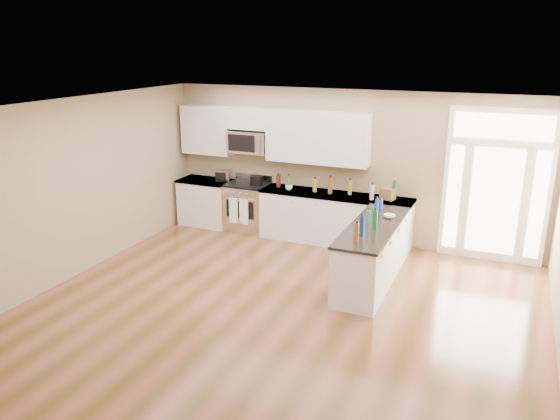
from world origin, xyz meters
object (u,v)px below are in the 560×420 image
Objects in this scene: peninsula_cabinet at (372,256)px; stockpot at (257,180)px; toaster_oven at (223,176)px; kitchen_range at (248,207)px.

peninsula_cabinet is 3.11m from stockpot.
peninsula_cabinet is at bearing -37.64° from toaster_oven.
toaster_oven is (-0.74, 0.02, 0.01)m from stockpot.
toaster_oven reaches higher than stockpot.
peninsula_cabinet is 8.62× the size of toaster_oven.
kitchen_range is (-2.87, 1.45, 0.04)m from peninsula_cabinet.
stockpot is (0.19, 0.02, 0.57)m from kitchen_range.
stockpot reaches higher than peninsula_cabinet.
kitchen_range is 4.01× the size of toaster_oven.
stockpot is at bearing 151.25° from peninsula_cabinet.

